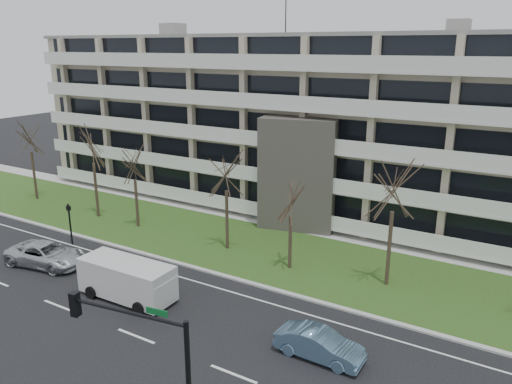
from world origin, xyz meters
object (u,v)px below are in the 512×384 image
Objects in this scene: silver_pickup at (46,254)px; white_van at (128,277)px; pedestrian_signal at (70,219)px; traffic_signal at (147,358)px; blue_sedan at (319,344)px.

silver_pickup is 8.19m from white_van.
white_van is 1.86× the size of pedestrian_signal.
pedestrian_signal is (-9.64, 3.86, 0.67)m from white_van.
pedestrian_signal is (-18.57, 11.66, -1.74)m from traffic_signal.
traffic_signal is at bearing -21.99° from pedestrian_signal.
white_van is at bearing 130.61° from traffic_signal.
white_van reaches higher than blue_sedan.
silver_pickup is 20.14m from blue_sedan.
pedestrian_signal is at bearing 81.33° from blue_sedan.
traffic_signal reaches higher than silver_pickup.
silver_pickup is at bearing 90.02° from blue_sedan.
traffic_signal reaches higher than pedestrian_signal.
blue_sedan is 12.02m from white_van.
silver_pickup reaches higher than blue_sedan.
traffic_signal is at bearing 159.94° from blue_sedan.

